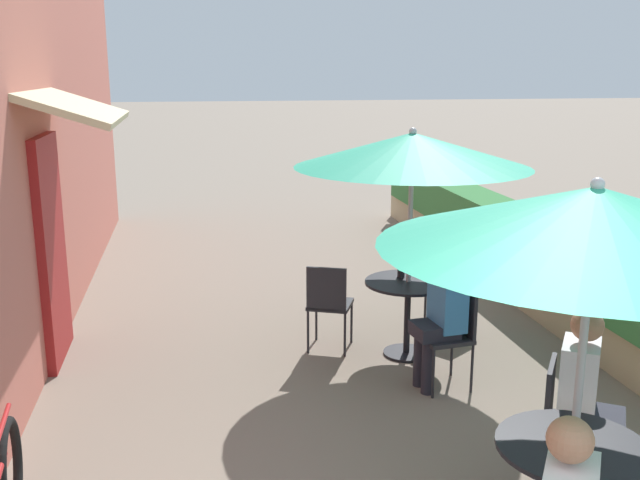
% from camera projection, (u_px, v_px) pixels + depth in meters
% --- Properties ---
extents(cafe_facade_wall, '(0.98, 11.73, 4.20)m').
position_uv_depth(cafe_facade_wall, '(34.00, 133.00, 6.73)').
color(cafe_facade_wall, '#C66B5B').
rests_on(cafe_facade_wall, ground_plane).
extents(planter_hedge, '(0.60, 10.73, 1.01)m').
position_uv_depth(planter_hedge, '(541.00, 263.00, 8.04)').
color(planter_hedge, tan).
rests_on(planter_hedge, ground_plane).
extents(patio_table_near, '(0.82, 0.82, 0.73)m').
position_uv_depth(patio_table_near, '(571.00, 477.00, 3.82)').
color(patio_table_near, black).
rests_on(patio_table_near, ground_plane).
extents(patio_umbrella_near, '(2.15, 2.15, 2.17)m').
position_uv_depth(patio_umbrella_near, '(595.00, 218.00, 3.49)').
color(patio_umbrella_near, '#B7B7BC').
rests_on(patio_umbrella_near, ground_plane).
extents(cafe_chair_near_right, '(0.55, 0.55, 0.87)m').
position_uv_depth(cafe_chair_near_right, '(566.00, 417.00, 4.53)').
color(cafe_chair_near_right, '#232328').
rests_on(cafe_chair_near_right, ground_plane).
extents(seated_patron_near_right, '(0.51, 0.49, 1.25)m').
position_uv_depth(seated_patron_near_right, '(587.00, 396.00, 4.45)').
color(seated_patron_near_right, '#23232D').
rests_on(seated_patron_near_right, ground_plane).
extents(coffee_cup_near, '(0.07, 0.07, 0.09)m').
position_uv_depth(coffee_cup_near, '(569.00, 430.00, 3.85)').
color(coffee_cup_near, white).
rests_on(coffee_cup_near, patio_table_near).
extents(patio_table_mid, '(0.82, 0.82, 0.73)m').
position_uv_depth(patio_table_mid, '(408.00, 300.00, 6.73)').
color(patio_table_mid, black).
rests_on(patio_table_mid, ground_plane).
extents(patio_umbrella_mid, '(2.15, 2.15, 2.17)m').
position_uv_depth(patio_umbrella_mid, '(412.00, 150.00, 6.40)').
color(patio_umbrella_mid, '#B7B7BC').
rests_on(patio_umbrella_mid, ground_plane).
extents(cafe_chair_mid_left, '(0.52, 0.52, 0.87)m').
position_uv_depth(cafe_chair_mid_left, '(329.00, 300.00, 6.82)').
color(cafe_chair_mid_left, '#232328').
rests_on(cafe_chair_mid_left, ground_plane).
extents(cafe_chair_mid_right, '(0.45, 0.45, 0.87)m').
position_uv_depth(cafe_chair_mid_right, '(452.00, 329.00, 6.07)').
color(cafe_chair_mid_right, '#232328').
rests_on(cafe_chair_mid_right, ground_plane).
extents(seated_patron_mid_right, '(0.44, 0.37, 1.25)m').
position_uv_depth(seated_patron_mid_right, '(441.00, 311.00, 5.99)').
color(seated_patron_mid_right, '#23232D').
rests_on(seated_patron_mid_right, ground_plane).
extents(cafe_chair_mid_back, '(0.56, 0.56, 0.87)m').
position_uv_depth(cafe_chair_mid_back, '(444.00, 284.00, 7.32)').
color(cafe_chair_mid_back, '#232328').
rests_on(cafe_chair_mid_back, ground_plane).
extents(coffee_cup_mid, '(0.07, 0.07, 0.09)m').
position_uv_depth(coffee_cup_mid, '(401.00, 272.00, 6.82)').
color(coffee_cup_mid, '#232328').
rests_on(coffee_cup_mid, patio_table_mid).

